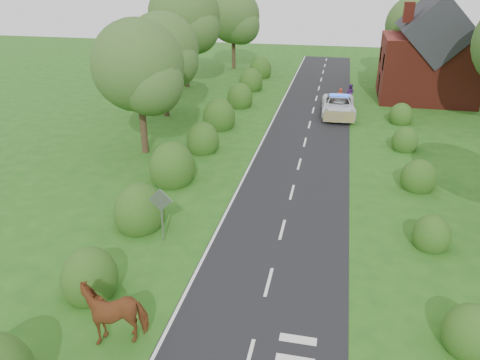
% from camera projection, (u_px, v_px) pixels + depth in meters
% --- Properties ---
extents(ground, '(120.00, 120.00, 0.00)m').
position_uv_depth(ground, '(269.00, 282.00, 17.87)').
color(ground, '#215616').
extents(road, '(6.00, 70.00, 0.02)m').
position_uv_depth(road, '(304.00, 147.00, 31.20)').
color(road, black).
rests_on(road, ground).
extents(road_markings, '(4.96, 70.00, 0.01)m').
position_uv_depth(road_markings, '(275.00, 156.00, 29.66)').
color(road_markings, white).
rests_on(road_markings, road).
extents(hedgerow_left, '(2.75, 50.41, 3.00)m').
position_uv_depth(hedgerow_left, '(195.00, 147.00, 29.20)').
color(hedgerow_left, '#24491D').
rests_on(hedgerow_left, ground).
extents(hedgerow_right, '(2.10, 45.78, 2.10)m').
position_uv_depth(hedgerow_right, '(415.00, 170.00, 26.34)').
color(hedgerow_right, '#24491D').
rests_on(hedgerow_right, ground).
extents(tree_left_a, '(5.74, 5.60, 8.38)m').
position_uv_depth(tree_left_a, '(141.00, 70.00, 28.06)').
color(tree_left_a, '#332316').
rests_on(tree_left_a, ground).
extents(tree_left_b, '(5.74, 5.60, 8.07)m').
position_uv_depth(tree_left_b, '(165.00, 52.00, 35.58)').
color(tree_left_b, '#332316').
rests_on(tree_left_b, ground).
extents(tree_left_c, '(6.97, 6.80, 10.22)m').
position_uv_depth(tree_left_c, '(187.00, 19.00, 44.10)').
color(tree_left_c, '#332316').
rests_on(tree_left_c, ground).
extents(tree_left_d, '(6.15, 6.00, 8.89)m').
position_uv_depth(tree_left_d, '(235.00, 19.00, 52.91)').
color(tree_left_d, '#332316').
rests_on(tree_left_d, ground).
extents(tree_right_c, '(6.15, 6.00, 8.58)m').
position_uv_depth(tree_right_c, '(418.00, 28.00, 47.52)').
color(tree_right_c, '#332316').
rests_on(tree_right_c, ground).
extents(road_sign, '(1.06, 0.08, 2.53)m').
position_uv_depth(road_sign, '(161.00, 207.00, 19.92)').
color(road_sign, gray).
rests_on(road_sign, ground).
extents(house, '(8.00, 7.40, 9.17)m').
position_uv_depth(house, '(429.00, 56.00, 41.14)').
color(house, maroon).
rests_on(house, ground).
extents(cow, '(2.73, 2.17, 1.72)m').
position_uv_depth(cow, '(116.00, 313.00, 15.03)').
color(cow, maroon).
rests_on(cow, ground).
extents(police_van, '(2.86, 5.83, 1.73)m').
position_uv_depth(police_van, '(338.00, 106.00, 37.62)').
color(police_van, white).
rests_on(police_van, ground).
extents(pedestrian_red, '(0.61, 0.41, 1.67)m').
position_uv_depth(pedestrian_red, '(340.00, 98.00, 39.78)').
color(pedestrian_red, maroon).
rests_on(pedestrian_red, ground).
extents(pedestrian_purple, '(0.96, 0.87, 1.61)m').
position_uv_depth(pedestrian_purple, '(350.00, 93.00, 41.40)').
color(pedestrian_purple, '#542875').
rests_on(pedestrian_purple, ground).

